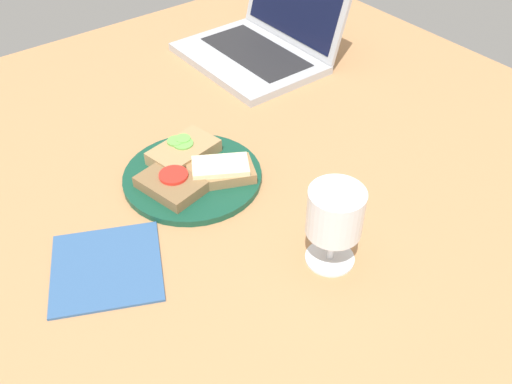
{
  "coord_description": "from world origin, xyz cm",
  "views": [
    {
      "loc": [
        59.11,
        -43.79,
        64.74
      ],
      "look_at": [
        7.35,
        -3.79,
        8.0
      ],
      "focal_mm": 40.0,
      "sensor_mm": 36.0,
      "label": 1
    }
  ],
  "objects_px": {
    "sandwich_with_tomato": "(171,184)",
    "sandwich_with_cheese": "(221,171)",
    "wine_glass": "(335,216)",
    "napkin": "(106,267)",
    "laptop": "(264,38)",
    "sandwich_with_cucumber": "(184,151)",
    "plate": "(193,177)"
  },
  "relations": [
    {
      "from": "sandwich_with_tomato",
      "to": "sandwich_with_cheese",
      "type": "relative_size",
      "value": 0.93
    },
    {
      "from": "wine_glass",
      "to": "napkin",
      "type": "height_order",
      "value": "wine_glass"
    },
    {
      "from": "plate",
      "to": "napkin",
      "type": "bearing_deg",
      "value": -65.84
    },
    {
      "from": "napkin",
      "to": "sandwich_with_cucumber",
      "type": "bearing_deg",
      "value": 122.5
    },
    {
      "from": "plate",
      "to": "sandwich_with_cheese",
      "type": "xyz_separation_m",
      "value": [
        0.04,
        0.03,
        0.02
      ]
    },
    {
      "from": "plate",
      "to": "sandwich_with_cucumber",
      "type": "relative_size",
      "value": 1.84
    },
    {
      "from": "napkin",
      "to": "laptop",
      "type": "bearing_deg",
      "value": 122.46
    },
    {
      "from": "wine_glass",
      "to": "napkin",
      "type": "bearing_deg",
      "value": -124.51
    },
    {
      "from": "sandwich_with_cucumber",
      "to": "laptop",
      "type": "distance_m",
      "value": 0.42
    },
    {
      "from": "plate",
      "to": "sandwich_with_tomato",
      "type": "xyz_separation_m",
      "value": [
        0.01,
        -0.05,
        0.02
      ]
    },
    {
      "from": "napkin",
      "to": "wine_glass",
      "type": "bearing_deg",
      "value": 55.49
    },
    {
      "from": "wine_glass",
      "to": "laptop",
      "type": "relative_size",
      "value": 0.41
    },
    {
      "from": "sandwich_with_cheese",
      "to": "wine_glass",
      "type": "relative_size",
      "value": 0.99
    },
    {
      "from": "sandwich_with_cheese",
      "to": "laptop",
      "type": "bearing_deg",
      "value": 132.7
    },
    {
      "from": "plate",
      "to": "sandwich_with_cucumber",
      "type": "xyz_separation_m",
      "value": [
        -0.05,
        0.01,
        0.02
      ]
    },
    {
      "from": "sandwich_with_tomato",
      "to": "napkin",
      "type": "bearing_deg",
      "value": -62.96
    },
    {
      "from": "sandwich_with_tomato",
      "to": "wine_glass",
      "type": "relative_size",
      "value": 0.91
    },
    {
      "from": "plate",
      "to": "laptop",
      "type": "xyz_separation_m",
      "value": [
        -0.27,
        0.37,
        0.04
      ]
    },
    {
      "from": "sandwich_with_cheese",
      "to": "laptop",
      "type": "xyz_separation_m",
      "value": [
        -0.31,
        0.33,
        0.02
      ]
    },
    {
      "from": "sandwich_with_cucumber",
      "to": "laptop",
      "type": "height_order",
      "value": "laptop"
    },
    {
      "from": "sandwich_with_tomato",
      "to": "sandwich_with_cheese",
      "type": "height_order",
      "value": "sandwich_with_cheese"
    },
    {
      "from": "wine_glass",
      "to": "napkin",
      "type": "relative_size",
      "value": 0.82
    },
    {
      "from": "plate",
      "to": "laptop",
      "type": "height_order",
      "value": "laptop"
    },
    {
      "from": "sandwich_with_tomato",
      "to": "wine_glass",
      "type": "bearing_deg",
      "value": 21.84
    },
    {
      "from": "wine_glass",
      "to": "napkin",
      "type": "distance_m",
      "value": 0.33
    },
    {
      "from": "plate",
      "to": "wine_glass",
      "type": "distance_m",
      "value": 0.29
    },
    {
      "from": "sandwich_with_cucumber",
      "to": "sandwich_with_tomato",
      "type": "xyz_separation_m",
      "value": [
        0.06,
        -0.06,
        -0.0
      ]
    },
    {
      "from": "sandwich_with_cucumber",
      "to": "sandwich_with_tomato",
      "type": "bearing_deg",
      "value": -45.97
    },
    {
      "from": "napkin",
      "to": "plate",
      "type": "bearing_deg",
      "value": 114.16
    },
    {
      "from": "plate",
      "to": "sandwich_with_cheese",
      "type": "bearing_deg",
      "value": 43.61
    },
    {
      "from": "sandwich_with_tomato",
      "to": "laptop",
      "type": "relative_size",
      "value": 0.37
    },
    {
      "from": "sandwich_with_cheese",
      "to": "napkin",
      "type": "xyz_separation_m",
      "value": [
        0.06,
        -0.24,
        -0.02
      ]
    }
  ]
}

